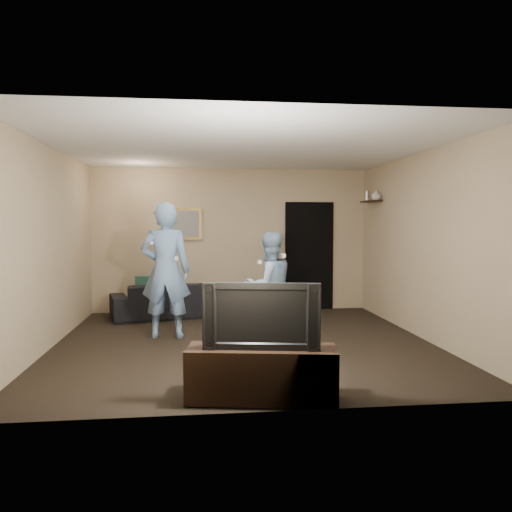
{
  "coord_description": "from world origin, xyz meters",
  "views": [
    {
      "loc": [
        -0.6,
        -6.62,
        1.6
      ],
      "look_at": [
        0.2,
        0.3,
        1.15
      ],
      "focal_mm": 35.0,
      "sensor_mm": 36.0,
      "label": 1
    }
  ],
  "objects": [
    {
      "name": "ceiling",
      "position": [
        0.0,
        0.0,
        2.6
      ],
      "size": [
        5.0,
        5.0,
        0.04
      ],
      "primitive_type": "cube",
      "color": "silver",
      "rests_on": "wall_back"
    },
    {
      "name": "doorway",
      "position": [
        1.45,
        2.47,
        1.0
      ],
      "size": [
        0.9,
        0.06,
        2.0
      ],
      "primitive_type": "cube",
      "color": "black",
      "rests_on": "ground"
    },
    {
      "name": "wall_shelf",
      "position": [
        2.39,
        1.8,
        1.99
      ],
      "size": [
        0.2,
        0.6,
        0.03
      ],
      "primitive_type": "cube",
      "color": "black",
      "rests_on": "wall_right"
    },
    {
      "name": "shelf_figurine",
      "position": [
        2.39,
        2.01,
        2.09
      ],
      "size": [
        0.06,
        0.06,
        0.18
      ],
      "primitive_type": "cylinder",
      "color": "silver",
      "rests_on": "wall_shelf"
    },
    {
      "name": "wii_player_left",
      "position": [
        -1.06,
        0.43,
        0.95
      ],
      "size": [
        0.73,
        0.55,
        1.9
      ],
      "color": "#769CCD",
      "rests_on": "ground"
    },
    {
      "name": "light_switch",
      "position": [
        0.85,
        2.48,
        1.3
      ],
      "size": [
        0.08,
        0.02,
        0.12
      ],
      "primitive_type": "cube",
      "color": "silver",
      "rests_on": "wall_back"
    },
    {
      "name": "painting_canvas",
      "position": [
        -0.9,
        2.45,
        1.6
      ],
      "size": [
        0.62,
        0.01,
        0.47
      ],
      "primitive_type": "cube",
      "color": "slate",
      "rests_on": "painting_frame"
    },
    {
      "name": "tv_console",
      "position": [
        -0.04,
        -2.23,
        0.25
      ],
      "size": [
        1.4,
        0.65,
        0.48
      ],
      "primitive_type": "cube",
      "rotation": [
        0.0,
        0.0,
        -0.17
      ],
      "color": "black",
      "rests_on": "ground"
    },
    {
      "name": "wall_right",
      "position": [
        2.5,
        0.0,
        1.3
      ],
      "size": [
        0.04,
        5.0,
        2.6
      ],
      "primitive_type": "cube",
      "color": "tan",
      "rests_on": "ground"
    },
    {
      "name": "sofa",
      "position": [
        -1.05,
        2.0,
        0.3
      ],
      "size": [
        2.17,
        1.27,
        0.6
      ],
      "primitive_type": "imported",
      "rotation": [
        0.0,
        0.0,
        3.39
      ],
      "color": "black",
      "rests_on": "ground"
    },
    {
      "name": "wall_front",
      "position": [
        0.0,
        -2.5,
        1.3
      ],
      "size": [
        5.0,
        0.04,
        2.6
      ],
      "primitive_type": "cube",
      "color": "tan",
      "rests_on": "ground"
    },
    {
      "name": "wall_back",
      "position": [
        0.0,
        2.5,
        1.3
      ],
      "size": [
        5.0,
        0.04,
        2.6
      ],
      "primitive_type": "cube",
      "color": "tan",
      "rests_on": "ground"
    },
    {
      "name": "shelf_vase",
      "position": [
        2.39,
        1.55,
        2.09
      ],
      "size": [
        0.21,
        0.21,
        0.17
      ],
      "primitive_type": "imported",
      "rotation": [
        0.0,
        0.0,
        -0.38
      ],
      "color": "#B8B7BD",
      "rests_on": "wall_shelf"
    },
    {
      "name": "wall_left",
      "position": [
        -2.5,
        0.0,
        1.3
      ],
      "size": [
        0.04,
        5.0,
        2.6
      ],
      "primitive_type": "cube",
      "color": "tan",
      "rests_on": "ground"
    },
    {
      "name": "wii_player_right",
      "position": [
        0.36,
        0.11,
        0.74
      ],
      "size": [
        0.87,
        0.76,
        1.49
      ],
      "color": "#8CAECB",
      "rests_on": "ground"
    },
    {
      "name": "painting_frame",
      "position": [
        -0.9,
        2.48,
        1.6
      ],
      "size": [
        0.72,
        0.05,
        0.57
      ],
      "primitive_type": "cube",
      "color": "olive",
      "rests_on": "wall_back"
    },
    {
      "name": "ground",
      "position": [
        0.0,
        0.0,
        0.0
      ],
      "size": [
        5.0,
        5.0,
        0.0
      ],
      "primitive_type": "plane",
      "color": "black",
      "rests_on": "ground"
    },
    {
      "name": "throw_pillow",
      "position": [
        -1.44,
        2.0,
        0.48
      ],
      "size": [
        0.48,
        0.25,
        0.46
      ],
      "primitive_type": "cube",
      "rotation": [
        0.0,
        0.0,
        -0.24
      ],
      "color": "#1A5046",
      "rests_on": "sofa"
    },
    {
      "name": "television",
      "position": [
        -0.04,
        -2.23,
        0.79
      ],
      "size": [
        1.05,
        0.31,
        0.6
      ],
      "primitive_type": "imported",
      "rotation": [
        0.0,
        0.0,
        -0.17
      ],
      "color": "black",
      "rests_on": "tv_console"
    }
  ]
}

